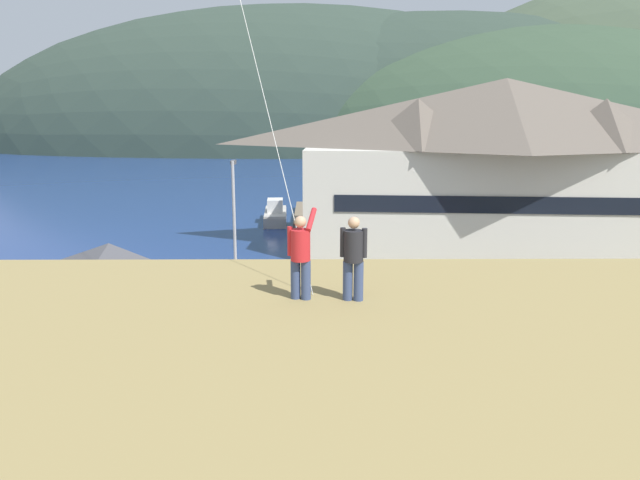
{
  "coord_description": "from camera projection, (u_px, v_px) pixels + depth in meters",
  "views": [
    {
      "loc": [
        0.33,
        -22.39,
        10.75
      ],
      "look_at": [
        0.56,
        9.0,
        3.68
      ],
      "focal_mm": 35.58,
      "sensor_mm": 36.0,
      "label": 1
    }
  ],
  "objects": [
    {
      "name": "parked_car_lone_by_shed",
      "position": [
        262.0,
        365.0,
        23.46
      ],
      "size": [
        4.32,
        2.29,
        1.82
      ],
      "color": "black",
      "rests_on": "parking_lot_pad"
    },
    {
      "name": "ground_plane",
      "position": [
        307.0,
        386.0,
        24.21
      ],
      "size": [
        600.0,
        600.0,
        0.0
      ],
      "primitive_type": "plane",
      "color": "#66604C"
    },
    {
      "name": "person_companion",
      "position": [
        353.0,
        256.0,
        12.81
      ],
      "size": [
        0.54,
        0.4,
        1.74
      ],
      "color": "#384770",
      "rests_on": "grassy_hill_foreground"
    },
    {
      "name": "parked_car_back_row_left",
      "position": [
        633.0,
        342.0,
        25.65
      ],
      "size": [
        4.36,
        2.38,
        1.82
      ],
      "color": "#B28923",
      "rests_on": "parking_lot_pad"
    },
    {
      "name": "parking_light_pole",
      "position": [
        234.0,
        221.0,
        33.51
      ],
      "size": [
        0.24,
        0.78,
        7.44
      ],
      "color": "#ADADB2",
      "rests_on": "parking_lot_pad"
    },
    {
      "name": "parked_car_front_row_end",
      "position": [
        525.0,
        364.0,
        23.56
      ],
      "size": [
        4.2,
        2.06,
        1.82
      ],
      "color": "red",
      "rests_on": "parking_lot_pad"
    },
    {
      "name": "moored_boat_wharfside",
      "position": [
        275.0,
        215.0,
        55.5
      ],
      "size": [
        2.11,
        5.96,
        2.16
      ],
      "color": "#A8A399",
      "rests_on": "ground"
    },
    {
      "name": "parking_lot_pad",
      "position": [
        308.0,
        336.0,
        29.07
      ],
      "size": [
        40.0,
        20.0,
        0.1
      ],
      "primitive_type": "cube",
      "color": "slate",
      "rests_on": "ground"
    },
    {
      "name": "storage_shed_near_lot",
      "position": [
        113.0,
        297.0,
        26.71
      ],
      "size": [
        7.38,
        6.13,
        4.86
      ],
      "color": "#474C56",
      "rests_on": "ground"
    },
    {
      "name": "far_hill_center_saddle",
      "position": [
        545.0,
        149.0,
        134.85
      ],
      "size": [
        121.17,
        70.17,
        50.5
      ],
      "primitive_type": "ellipsoid",
      "color": "#334733",
      "rests_on": "ground"
    },
    {
      "name": "person_kite_flyer",
      "position": [
        301.0,
        254.0,
        12.89
      ],
      "size": [
        0.61,
        0.61,
        1.86
      ],
      "color": "#384770",
      "rests_on": "grassy_hill_foreground"
    },
    {
      "name": "far_hill_east_peak",
      "position": [
        441.0,
        148.0,
        137.53
      ],
      "size": [
        146.42,
        49.56,
        56.51
      ],
      "primitive_type": "ellipsoid",
      "color": "#2D3D33",
      "rests_on": "ground"
    },
    {
      "name": "parked_car_back_row_right",
      "position": [
        568.0,
        303.0,
        30.58
      ],
      "size": [
        4.33,
        2.32,
        1.82
      ],
      "color": "black",
      "rests_on": "parking_lot_pad"
    },
    {
      "name": "parked_car_front_row_silver",
      "position": [
        467.0,
        309.0,
        29.63
      ],
      "size": [
        4.26,
        2.17,
        1.82
      ],
      "color": "navy",
      "rests_on": "parking_lot_pad"
    },
    {
      "name": "bay_water",
      "position": [
        313.0,
        182.0,
        82.73
      ],
      "size": [
        360.0,
        84.0,
        0.03
      ],
      "primitive_type": "cube",
      "color": "navy",
      "rests_on": "ground"
    },
    {
      "name": "far_hill_west_ridge",
      "position": [
        294.0,
        147.0,
        141.14
      ],
      "size": [
        145.28,
        57.69,
        60.22
      ],
      "primitive_type": "ellipsoid",
      "color": "#2D3D33",
      "rests_on": "ground"
    },
    {
      "name": "wharf_dock",
      "position": [
        313.0,
        215.0,
        57.23
      ],
      "size": [
        3.2,
        11.2,
        0.7
      ],
      "color": "#70604C",
      "rests_on": "ground"
    },
    {
      "name": "parked_car_mid_row_center",
      "position": [
        288.0,
        311.0,
        29.36
      ],
      "size": [
        4.25,
        2.16,
        1.82
      ],
      "color": "silver",
      "rests_on": "parking_lot_pad"
    },
    {
      "name": "harbor_lodge",
      "position": [
        502.0,
        161.0,
        44.47
      ],
      "size": [
        29.66,
        13.42,
        12.06
      ],
      "color": "beige",
      "rests_on": "ground"
    }
  ]
}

